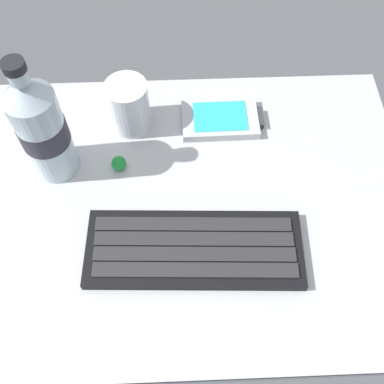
# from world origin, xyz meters

# --- Properties ---
(ground_plane) EXTENTS (0.64, 0.48, 0.03)m
(ground_plane) POSITION_xyz_m (0.00, -0.00, -0.01)
(ground_plane) COLOR #B7BABC
(keyboard) EXTENTS (0.29, 0.12, 0.02)m
(keyboard) POSITION_xyz_m (-0.00, -0.08, 0.01)
(keyboard) COLOR black
(keyboard) RESTS_ON ground_plane
(handheld_device) EXTENTS (0.13, 0.08, 0.02)m
(handheld_device) POSITION_xyz_m (0.05, 0.15, 0.01)
(handheld_device) COLOR #B7BABF
(handheld_device) RESTS_ON ground_plane
(juice_cup) EXTENTS (0.06, 0.06, 0.09)m
(juice_cup) POSITION_xyz_m (-0.09, 0.15, 0.04)
(juice_cup) COLOR silver
(juice_cup) RESTS_ON ground_plane
(water_bottle) EXTENTS (0.07, 0.07, 0.21)m
(water_bottle) POSITION_xyz_m (-0.20, 0.07, 0.09)
(water_bottle) COLOR silver
(water_bottle) RESTS_ON ground_plane
(trackball_mouse) EXTENTS (0.02, 0.02, 0.02)m
(trackball_mouse) POSITION_xyz_m (-0.11, 0.06, 0.01)
(trackball_mouse) COLOR #198C33
(trackball_mouse) RESTS_ON ground_plane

